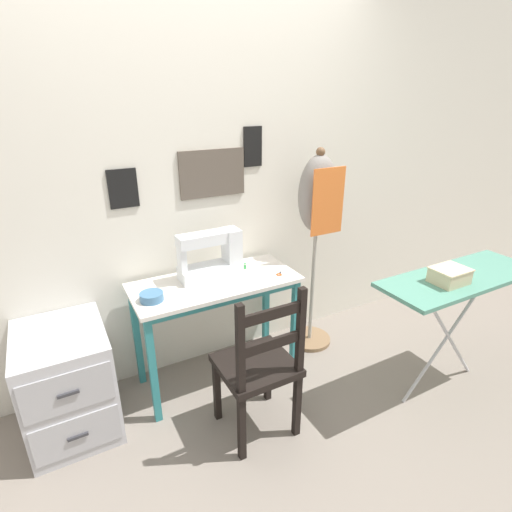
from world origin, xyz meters
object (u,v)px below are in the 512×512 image
Objects in this scene: fabric_bowl at (152,296)px; dress_form at (317,210)px; scissors at (281,273)px; thread_spool_near_machine at (244,266)px; filing_cabinet at (68,382)px; wooden_chair at (259,367)px; sewing_machine at (213,256)px; ironing_board at (459,282)px; storage_box at (450,275)px.

dress_form is (1.19, 0.10, 0.31)m from fabric_bowl.
thread_spool_near_machine is (-0.18, 0.17, 0.02)m from scissors.
scissors reaches higher than filing_cabinet.
dress_form reaches higher than wooden_chair.
wooden_chair is 0.63× the size of dress_form.
dress_form reaches higher than fabric_bowl.
sewing_machine is 0.74m from wooden_chair.
scissors is (0.83, -0.03, -0.02)m from fabric_bowl.
fabric_bowl is 0.14× the size of wooden_chair.
scissors is 0.67m from wooden_chair.
ironing_board is (0.44, -0.82, -0.30)m from dress_form.
filing_cabinet is 2.31m from ironing_board.
dress_form is at bearing 1.70° from filing_cabinet.
dress_form reaches higher than ironing_board.
sewing_machine is 0.47m from fabric_bowl.
dress_form is at bearing -2.10° from sewing_machine.
fabric_bowl is 0.66m from thread_spool_near_machine.
fabric_bowl is 1.24m from dress_form.
ironing_board is (0.99, -0.86, 0.02)m from thread_spool_near_machine.
thread_spool_near_machine is 0.06× the size of filing_cabinet.
scissors is 0.24m from thread_spool_near_machine.
sewing_machine reaches higher than scissors.
sewing_machine is 1.37m from storage_box.
sewing_machine is 2.05× the size of storage_box.
ironing_board is at bearing -40.98° from thread_spool_near_machine.
filing_cabinet is at bearing 173.74° from fabric_bowl.
fabric_bowl reaches higher than thread_spool_near_machine.
scissors is at bearing 139.65° from ironing_board.
storage_box reaches higher than filing_cabinet.
dress_form reaches higher than thread_spool_near_machine.
sewing_machine is 3.25× the size of scissors.
thread_spool_near_machine is at bearing 4.18° from filing_cabinet.
dress_form reaches higher than storage_box.
storage_box reaches higher than thread_spool_near_machine.
wooden_chair is 4.66× the size of storage_box.
fabric_bowl is 0.66m from filing_cabinet.
wooden_chair reaches higher than scissors.
sewing_machine is at bearing 88.90° from wooden_chair.
ironing_board is 0.17m from storage_box.
filing_cabinet is at bearing -175.18° from sewing_machine.
scissors is 0.52m from dress_form.
sewing_machine is 1.08m from filing_cabinet.
fabric_bowl is 1.67m from storage_box.
wooden_chair is at bearing -110.40° from thread_spool_near_machine.
filing_cabinet is (-0.92, 0.53, -0.12)m from wooden_chair.
ironing_board reaches higher than fabric_bowl.
dress_form is at bearing 20.11° from scissors.
thread_spool_near_machine is at bearing 136.30° from scissors.
scissors is 0.09× the size of dress_form.
dress_form is at bearing 36.84° from wooden_chair.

